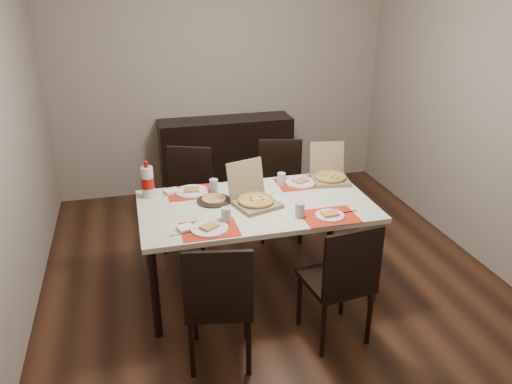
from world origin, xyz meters
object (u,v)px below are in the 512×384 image
chair_far_left (188,193)px  chair_far_right (281,184)px  dip_bowl (259,192)px  dining_table (256,211)px  sideboard (226,157)px  chair_near_right (341,278)px  soda_bottle (148,182)px  chair_near_left (219,300)px  pizza_box_center (254,198)px

chair_far_left → chair_far_right: size_ratio=1.00×
chair_far_left → dip_bowl: chair_far_left is taller
dining_table → dip_bowl: bearing=68.3°
sideboard → chair_near_right: (0.23, -2.77, 0.06)m
dining_table → chair_far_left: size_ratio=1.94×
dining_table → chair_near_right: chair_near_right is taller
chair_near_right → chair_far_left: bearing=115.8°
chair_far_left → soda_bottle: 0.74m
dining_table → chair_far_right: chair_far_right is taller
sideboard → chair_far_left: size_ratio=1.61×
chair_near_left → soda_bottle: size_ratio=3.10×
chair_near_right → pizza_box_center: 0.94m
pizza_box_center → chair_far_left: bearing=115.0°
chair_far_left → pizza_box_center: size_ratio=2.18×
dining_table → soda_bottle: soda_bottle is taller
chair_near_left → pizza_box_center: (0.44, 0.83, 0.29)m
dining_table → chair_far_left: chair_far_left is taller
chair_far_right → pizza_box_center: pizza_box_center is taller
chair_near_left → chair_far_right: size_ratio=1.00×
sideboard → soda_bottle: soda_bottle is taller
pizza_box_center → chair_near_left: bearing=-118.0°
dining_table → chair_far_left: bearing=116.0°
dining_table → dip_bowl: 0.21m
chair_near_right → chair_far_left: (-0.81, 1.69, 0.00)m
chair_near_left → dip_bowl: size_ratio=7.78×
chair_near_left → pizza_box_center: bearing=62.0°
dip_bowl → sideboard: bearing=87.2°
dining_table → pizza_box_center: pizza_box_center is taller
chair_far_right → soda_bottle: 1.42m
sideboard → chair_near_left: (-0.62, -2.79, 0.06)m
pizza_box_center → soda_bottle: 0.86m
sideboard → chair_near_right: size_ratio=1.61×
dip_bowl → pizza_box_center: bearing=-115.9°
chair_near_left → chair_far_right: same height
chair_far_right → pizza_box_center: size_ratio=2.18×
chair_near_right → chair_far_right: same height
soda_bottle → chair_far_right: bearing=22.2°
chair_far_left → dip_bowl: (0.50, -0.70, 0.25)m
chair_near_right → chair_far_right: 1.68m
chair_far_left → soda_bottle: size_ratio=3.10×
sideboard → chair_near_right: bearing=-85.3°
chair_near_right → soda_bottle: 1.69m
dip_bowl → chair_near_left: bearing=-117.6°
chair_near_left → soda_bottle: bearing=106.1°
dining_table → chair_near_right: (0.39, -0.81, -0.17)m
chair_far_right → soda_bottle: soda_bottle is taller
pizza_box_center → soda_bottle: (-0.78, 0.35, 0.07)m
dining_table → chair_near_left: size_ratio=1.94×
chair_near_left → soda_bottle: soda_bottle is taller
chair_far_left → sideboard: bearing=61.5°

